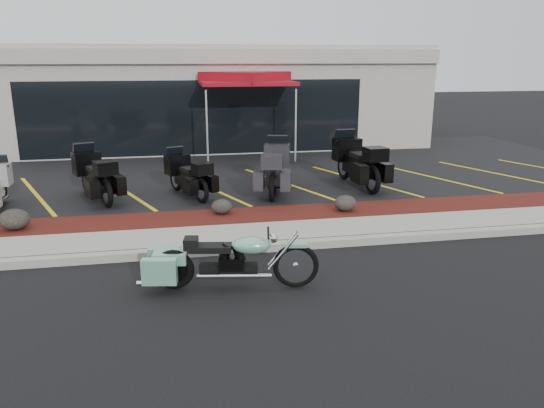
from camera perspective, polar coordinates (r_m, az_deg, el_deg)
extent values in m
plane|color=black|center=(9.24, -4.27, -7.21)|extent=(90.00, 90.00, 0.00)
cube|color=gray|center=(10.05, -4.89, -4.86)|extent=(24.00, 0.25, 0.15)
cube|color=gray|center=(10.70, -5.29, -3.57)|extent=(24.00, 1.20, 0.15)
cube|color=#34120B|center=(11.84, -5.87, -1.68)|extent=(24.00, 1.20, 0.16)
cube|color=black|center=(17.06, -7.51, 3.57)|extent=(26.00, 9.60, 0.15)
cube|color=gray|center=(23.05, -8.68, 11.44)|extent=(18.00, 8.00, 4.00)
cube|color=black|center=(19.13, -8.10, 9.16)|extent=(12.00, 0.06, 2.60)
cube|color=gray|center=(18.99, -8.34, 15.45)|extent=(18.00, 0.30, 0.50)
ellipsoid|color=black|center=(12.01, -25.98, -1.50)|extent=(0.61, 0.51, 0.43)
ellipsoid|color=black|center=(11.95, -5.43, -0.28)|extent=(0.47, 0.39, 0.33)
ellipsoid|color=black|center=(12.24, 7.88, 0.10)|extent=(0.51, 0.43, 0.36)
cone|color=orange|center=(16.29, -9.64, 3.98)|extent=(0.44, 0.44, 0.44)
cylinder|color=silver|center=(17.39, -6.95, 8.11)|extent=(0.06, 0.06, 2.42)
cylinder|color=silver|center=(17.87, 2.60, 8.40)|extent=(0.06, 0.06, 2.42)
cylinder|color=silver|center=(20.31, -7.65, 9.13)|extent=(0.06, 0.06, 2.42)
cylinder|color=silver|center=(20.72, 0.61, 9.39)|extent=(0.06, 0.06, 2.42)
cube|color=maroon|center=(18.90, -2.90, 12.94)|extent=(3.19, 3.19, 0.13)
cube|color=maroon|center=(18.90, -2.91, 13.48)|extent=(3.27, 3.27, 0.37)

